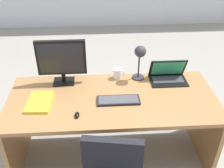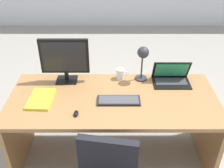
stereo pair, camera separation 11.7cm
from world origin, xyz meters
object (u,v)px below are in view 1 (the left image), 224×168
(keyboard, at_px, (118,100))
(book, at_px, (40,102))
(desk_lamp, at_px, (140,56))
(mouse, at_px, (77,115))
(monitor, at_px, (61,59))
(laptop, at_px, (168,73))
(desk, at_px, (112,112))
(coffee_mug, at_px, (118,74))

(keyboard, height_order, book, book)
(keyboard, xyz_separation_m, desk_lamp, (0.23, 0.35, 0.25))
(mouse, xyz_separation_m, book, (-0.33, 0.20, -0.00))
(monitor, distance_m, laptop, 1.04)
(laptop, xyz_separation_m, book, (-1.20, -0.32, -0.05))
(desk, bearing_deg, desk_lamp, 40.88)
(laptop, height_order, keyboard, laptop)
(monitor, relative_size, laptop, 1.29)
(monitor, relative_size, book, 1.46)
(desk, distance_m, laptop, 0.67)
(keyboard, relative_size, coffee_mug, 3.43)
(desk_lamp, distance_m, coffee_mug, 0.29)
(keyboard, relative_size, mouse, 5.30)
(laptop, relative_size, book, 1.13)
(mouse, relative_size, desk_lamp, 0.20)
(keyboard, bearing_deg, book, 178.55)
(coffee_mug, bearing_deg, book, -152.72)
(monitor, xyz_separation_m, desk_lamp, (0.73, 0.01, 0.01))
(keyboard, distance_m, mouse, 0.40)
(desk, bearing_deg, mouse, -136.16)
(desk_lamp, distance_m, book, 1.01)
(desk, bearing_deg, book, -171.91)
(keyboard, bearing_deg, desk_lamp, 56.72)
(laptop, height_order, coffee_mug, laptop)
(desk_lamp, height_order, book, desk_lamp)
(laptop, relative_size, coffee_mug, 3.25)
(desk, distance_m, keyboard, 0.25)
(laptop, distance_m, keyboard, 0.62)
(desk, height_order, book, book)
(keyboard, bearing_deg, mouse, -152.60)
(coffee_mug, bearing_deg, mouse, -123.73)
(monitor, height_order, book, monitor)
(desk, height_order, laptop, laptop)
(desk, xyz_separation_m, desk_lamp, (0.28, 0.24, 0.47))
(monitor, height_order, keyboard, monitor)
(keyboard, xyz_separation_m, mouse, (-0.35, -0.18, 0.00))
(desk, xyz_separation_m, monitor, (-0.45, 0.24, 0.46))
(monitor, height_order, laptop, monitor)
(desk, height_order, coffee_mug, coffee_mug)
(desk_lamp, bearing_deg, book, -160.04)
(laptop, xyz_separation_m, coffee_mug, (-0.49, 0.05, -0.01))
(monitor, distance_m, coffee_mug, 0.57)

